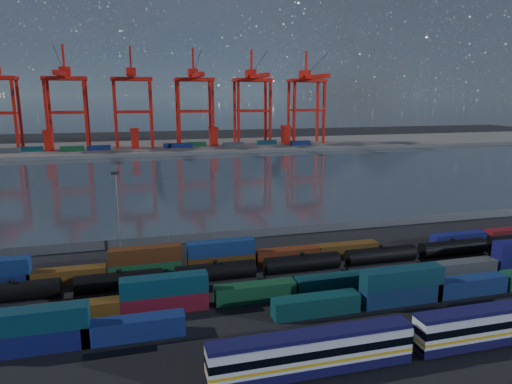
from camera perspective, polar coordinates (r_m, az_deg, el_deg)
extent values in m
plane|color=black|center=(78.60, 5.84, -11.60)|extent=(700.00, 700.00, 0.00)
plane|color=#2F3A44|center=(176.90, -6.36, 1.71)|extent=(700.00, 700.00, 0.00)
cube|color=#514F4C|center=(280.00, -9.71, 5.60)|extent=(700.00, 70.00, 2.00)
cone|color=#1E2630|center=(1691.65, -22.14, 18.93)|extent=(1100.00, 1100.00, 520.00)
cone|color=#1E2630|center=(1694.07, -7.77, 18.63)|extent=(1040.00, 1040.00, 460.00)
cone|color=#1E2630|center=(1787.91, 5.68, 17.04)|extent=(960.00, 960.00, 380.00)
cone|color=#1E2630|center=(1935.57, 15.74, 15.08)|extent=(840.00, 840.00, 300.00)
cube|color=silver|center=(55.37, 7.01, -19.16)|extent=(24.27, 2.91, 3.69)
cube|color=#12103D|center=(56.40, 6.95, -20.85)|extent=(24.27, 2.97, 1.16)
cube|color=#12103D|center=(54.32, 7.07, -17.28)|extent=(24.27, 2.62, 0.49)
cube|color=gold|center=(55.77, 6.99, -19.85)|extent=(24.29, 3.00, 0.35)
cube|color=black|center=(55.17, 7.02, -18.82)|extent=(24.29, 3.00, 0.97)
cube|color=black|center=(54.52, -2.07, -22.72)|extent=(2.91, 1.94, 0.68)
cube|color=black|center=(59.99, 14.95, -19.61)|extent=(2.91, 1.94, 0.68)
cube|color=silver|center=(68.56, 28.26, -14.15)|extent=(24.27, 2.91, 3.69)
cube|color=#12103D|center=(69.39, 28.10, -15.60)|extent=(24.27, 2.97, 1.16)
cube|color=#12103D|center=(67.72, 28.44, -12.56)|extent=(24.27, 2.62, 0.49)
cube|color=gold|center=(68.89, 28.20, -14.74)|extent=(24.29, 3.00, 0.35)
cube|color=black|center=(68.40, 28.30, -13.86)|extent=(24.29, 3.00, 0.97)
cube|color=black|center=(64.54, 22.25, -17.72)|extent=(2.91, 1.94, 0.68)
cube|color=#101451|center=(65.86, -25.87, -16.36)|extent=(13.09, 2.66, 2.84)
cube|color=#0D3444|center=(64.62, -26.11, -14.13)|extent=(13.09, 2.66, 2.84)
cube|color=navy|center=(64.55, -14.92, -16.10)|extent=(13.09, 2.66, 2.84)
cube|color=#0B3B3E|center=(69.05, 7.49, -13.83)|extent=(13.09, 2.66, 2.84)
cube|color=navy|center=(75.20, 17.67, -12.08)|extent=(13.09, 2.66, 2.84)
cube|color=#0D3443|center=(74.12, 17.81, -10.08)|extent=(13.09, 2.66, 2.84)
cube|color=navy|center=(82.12, 24.97, -10.58)|extent=(13.09, 2.66, 2.84)
cube|color=#5D3C12|center=(71.23, -21.87, -13.84)|extent=(12.72, 2.59, 2.76)
cube|color=maroon|center=(70.68, -11.30, -13.37)|extent=(12.72, 2.59, 2.76)
cube|color=#0D3647|center=(69.56, -11.39, -11.32)|extent=(12.72, 2.59, 2.76)
cube|color=#124627|center=(72.66, -0.10, -12.39)|extent=(12.72, 2.59, 2.76)
cube|color=#0C363F|center=(76.84, 9.61, -11.16)|extent=(12.72, 2.59, 2.76)
cube|color=#541D10|center=(82.36, 17.39, -9.94)|extent=(12.72, 2.59, 2.76)
cube|color=#434649|center=(89.61, 24.39, -8.68)|extent=(12.72, 2.59, 2.76)
cube|color=brown|center=(84.83, -22.44, -9.69)|extent=(12.40, 2.52, 2.69)
cube|color=#16552D|center=(84.01, -13.59, -9.30)|extent=(12.40, 2.52, 2.69)
cube|color=#512810|center=(83.09, -13.68, -7.58)|extent=(12.40, 2.52, 2.69)
cube|color=#523210|center=(85.26, -4.36, -8.67)|extent=(12.40, 2.52, 2.69)
cube|color=navy|center=(84.35, -4.38, -6.96)|extent=(12.40, 2.52, 2.69)
cube|color=#67280F|center=(88.39, 3.96, -7.90)|extent=(12.40, 2.52, 2.69)
cube|color=#5E3A12|center=(93.05, 11.33, -7.08)|extent=(12.40, 2.52, 2.69)
cube|color=navy|center=(106.79, 23.95, -5.40)|extent=(12.40, 2.52, 2.69)
cube|color=maroon|center=(115.85, 29.30, -4.61)|extent=(12.40, 2.52, 2.69)
cylinder|color=black|center=(79.23, -28.16, -10.96)|extent=(13.52, 3.02, 3.02)
cylinder|color=black|center=(78.64, -28.28, -9.84)|extent=(0.83, 0.83, 0.52)
cube|color=black|center=(79.86, -28.04, -12.06)|extent=(14.04, 2.08, 0.42)
cube|color=black|center=(79.05, -24.63, -12.30)|extent=(2.60, 1.87, 0.62)
cylinder|color=black|center=(77.06, -16.69, -10.64)|extent=(13.52, 3.02, 3.02)
cylinder|color=black|center=(76.45, -16.77, -9.48)|extent=(0.83, 0.83, 0.52)
cube|color=black|center=(77.70, -16.62, -11.77)|extent=(14.04, 2.08, 0.42)
cube|color=black|center=(78.20, -20.10, -12.19)|extent=(2.60, 1.87, 0.62)
cube|color=black|center=(77.81, -13.08, -11.87)|extent=(2.60, 1.87, 0.62)
cylinder|color=black|center=(77.96, -5.07, -9.88)|extent=(13.52, 3.02, 3.02)
cylinder|color=black|center=(77.36, -5.09, -8.74)|extent=(0.83, 0.83, 0.52)
cube|color=black|center=(78.59, -5.05, -11.01)|extent=(14.04, 2.08, 0.42)
cube|color=black|center=(78.16, -8.49, -11.56)|extent=(2.60, 1.87, 0.62)
cube|color=black|center=(79.62, -1.66, -10.98)|extent=(2.60, 1.87, 0.62)
cylinder|color=black|center=(81.84, 5.80, -8.81)|extent=(13.52, 3.02, 3.02)
cylinder|color=black|center=(81.27, 5.83, -7.71)|extent=(0.83, 0.83, 0.52)
cube|color=black|center=(82.45, 5.78, -9.89)|extent=(14.04, 2.08, 0.42)
cube|color=black|center=(81.15, 2.63, -10.53)|extent=(2.60, 1.87, 0.62)
cube|color=black|center=(84.29, 8.79, -9.78)|extent=(2.60, 1.87, 0.62)
cylinder|color=black|center=(88.31, 15.33, -7.61)|extent=(13.52, 3.02, 3.02)
cylinder|color=black|center=(87.78, 15.39, -6.59)|extent=(0.83, 0.83, 0.52)
cube|color=black|center=(88.87, 15.27, -8.62)|extent=(14.04, 2.08, 0.42)
cube|color=black|center=(86.84, 12.55, -9.27)|extent=(2.60, 1.87, 0.62)
cube|color=black|center=(91.38, 17.82, -8.48)|extent=(2.60, 1.87, 0.62)
cylinder|color=black|center=(96.85, 23.32, -6.43)|extent=(13.52, 3.02, 3.02)
cylinder|color=black|center=(96.37, 23.40, -5.49)|extent=(0.83, 0.83, 0.52)
cube|color=black|center=(97.37, 23.24, -7.36)|extent=(14.04, 2.08, 0.42)
cube|color=black|center=(94.75, 20.97, -7.97)|extent=(2.60, 1.87, 0.62)
cube|color=black|center=(100.39, 25.34, -7.23)|extent=(2.60, 1.87, 0.62)
cube|color=black|center=(104.38, 27.93, -6.77)|extent=(2.60, 1.87, 0.62)
cube|color=#595B5E|center=(103.24, 0.29, -5.12)|extent=(160.00, 0.06, 2.00)
cylinder|color=slate|center=(102.59, -27.94, -6.62)|extent=(0.12, 0.12, 2.20)
cylinder|color=slate|center=(100.75, -22.36, -6.43)|extent=(0.12, 0.12, 2.20)
cylinder|color=slate|center=(99.88, -16.64, -6.17)|extent=(0.12, 0.12, 2.20)
cylinder|color=slate|center=(100.01, -10.88, -5.85)|extent=(0.12, 0.12, 2.20)
cylinder|color=slate|center=(101.13, -5.20, -5.48)|extent=(0.12, 0.12, 2.20)
cylinder|color=slate|center=(103.21, 0.29, -5.06)|extent=(0.12, 0.12, 2.20)
cylinder|color=slate|center=(106.20, 5.52, -4.63)|extent=(0.12, 0.12, 2.20)
cylinder|color=slate|center=(110.02, 10.41, -4.18)|extent=(0.12, 0.12, 2.20)
cylinder|color=slate|center=(114.58, 14.94, -3.74)|extent=(0.12, 0.12, 2.20)
cylinder|color=slate|center=(119.81, 19.10, -3.32)|extent=(0.12, 0.12, 2.20)
cylinder|color=slate|center=(125.62, 22.88, -2.92)|extent=(0.12, 0.12, 2.20)
cylinder|color=slate|center=(131.93, 26.32, -2.54)|extent=(0.12, 0.12, 2.20)
cylinder|color=slate|center=(96.07, -16.91, -2.62)|extent=(0.36, 0.36, 16.00)
cube|color=black|center=(94.39, -17.21, 2.26)|extent=(1.60, 0.40, 0.60)
cube|color=red|center=(273.38, -27.88, 8.28)|extent=(1.43, 1.43, 40.29)
cube|color=red|center=(283.87, -27.42, 8.41)|extent=(1.43, 1.43, 40.29)
cube|color=red|center=(286.01, -29.40, 8.64)|extent=(19.70, 1.25, 1.25)
cube|color=red|center=(270.50, -24.69, 8.54)|extent=(1.43, 1.43, 40.29)
cube|color=red|center=(281.10, -24.34, 8.66)|extent=(1.43, 1.43, 40.29)
cube|color=red|center=(268.03, -20.49, 8.85)|extent=(1.43, 1.43, 40.29)
cube|color=red|center=(278.73, -20.30, 8.96)|extent=(1.43, 1.43, 40.29)
cube|color=red|center=(269.01, -22.64, 9.13)|extent=(19.70, 1.25, 1.25)
cube|color=red|center=(279.67, -22.36, 9.23)|extent=(19.70, 1.25, 1.25)
cube|color=red|center=(274.33, -22.81, 12.96)|extent=(22.38, 12.53, 1.97)
cube|color=red|center=(263.74, -23.14, 13.39)|extent=(2.69, 42.98, 2.24)
cube|color=red|center=(278.04, -22.78, 13.77)|extent=(5.37, 7.16, 4.48)
cube|color=red|center=(276.66, -22.94, 15.16)|extent=(1.07, 1.07, 14.33)
cylinder|color=black|center=(261.94, -23.32, 14.77)|extent=(0.21, 36.85, 12.16)
cube|color=red|center=(267.10, -17.19, 9.07)|extent=(1.43, 1.43, 40.29)
cube|color=red|center=(277.83, -17.12, 9.16)|extent=(1.43, 1.43, 40.29)
cube|color=red|center=(267.20, -12.91, 9.29)|extent=(1.43, 1.43, 40.29)
cube|color=red|center=(277.92, -13.01, 9.38)|extent=(1.43, 1.43, 40.29)
cube|color=red|center=(266.89, -15.08, 9.62)|extent=(19.70, 1.25, 1.25)
cube|color=red|center=(277.63, -15.09, 9.69)|extent=(19.70, 1.25, 1.25)
cube|color=red|center=(272.25, -15.30, 13.47)|extent=(22.38, 12.53, 1.97)
cube|color=red|center=(261.58, -15.31, 13.94)|extent=(2.69, 42.98, 2.24)
cube|color=red|center=(275.99, -15.34, 14.28)|extent=(5.37, 7.16, 4.48)
cube|color=red|center=(274.60, -15.42, 15.69)|extent=(1.07, 1.07, 14.33)
cylinder|color=black|center=(259.77, -15.39, 15.33)|extent=(0.21, 36.85, 12.16)
cube|color=red|center=(268.27, -9.61, 9.44)|extent=(1.43, 1.43, 40.29)
cube|color=red|center=(278.96, -9.83, 9.52)|extent=(1.43, 1.43, 40.29)
cube|color=red|center=(270.92, -5.40, 9.57)|extent=(1.43, 1.43, 40.29)
cube|color=red|center=(281.51, -5.78, 9.65)|extent=(1.43, 1.43, 40.29)
cube|color=red|center=(269.34, -7.51, 9.94)|extent=(19.70, 1.25, 1.25)
cube|color=red|center=(279.99, -7.81, 10.01)|extent=(19.70, 1.25, 1.25)
cube|color=red|center=(274.65, -7.77, 13.75)|extent=(22.38, 12.53, 1.97)
cube|color=red|center=(264.08, -7.46, 14.23)|extent=(2.69, 42.98, 2.24)
cube|color=red|center=(278.36, -7.89, 14.56)|extent=(5.37, 7.16, 4.48)
cube|color=red|center=(276.98, -7.88, 15.96)|extent=(1.07, 1.07, 14.33)
cylinder|color=black|center=(262.28, -7.44, 15.61)|extent=(0.21, 36.85, 12.16)
cube|color=red|center=(273.94, -2.20, 9.64)|extent=(1.43, 1.43, 40.29)
cube|color=red|center=(284.41, -2.70, 9.73)|extent=(1.43, 1.43, 40.29)
cube|color=red|center=(279.02, 1.80, 9.69)|extent=(1.43, 1.43, 40.29)
cube|color=red|center=(289.31, 1.17, 9.77)|extent=(1.43, 1.43, 40.29)
cube|color=red|center=(276.24, -0.18, 10.09)|extent=(19.70, 1.25, 1.25)
cube|color=red|center=(286.63, -0.75, 10.16)|extent=(19.70, 1.25, 1.25)
cube|color=red|center=(281.42, -0.48, 13.82)|extent=(22.38, 12.53, 1.97)
cube|color=red|center=(271.11, 0.12, 14.26)|extent=(2.69, 42.98, 2.24)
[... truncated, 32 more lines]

